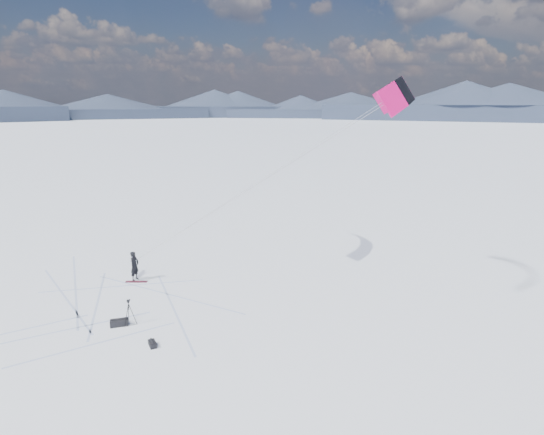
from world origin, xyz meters
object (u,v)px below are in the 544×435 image
at_px(snowkiter, 136,280).
at_px(snowboard, 136,282).
at_px(tripod, 129,309).
at_px(gear_bag_a, 119,323).
at_px(gear_bag_b, 152,344).

relative_size(snowkiter, snowboard, 1.39).
distance_m(snowkiter, snowboard, 0.37).
distance_m(snowboard, tripod, 6.04).
bearing_deg(gear_bag_a, gear_bag_b, -58.26).
bearing_deg(tripod, snowkiter, 102.80).
distance_m(snowboard, gear_bag_b, 8.60).
bearing_deg(snowboard, tripod, -76.67).
bearing_deg(gear_bag_b, gear_bag_a, -158.70).
bearing_deg(snowkiter, snowboard, -135.87).
height_order(snowkiter, tripod, tripod).
bearing_deg(snowboard, gear_bag_b, -68.69).
height_order(tripod, gear_bag_b, tripod).
bearing_deg(gear_bag_b, snowkiter, 174.82).
bearing_deg(tripod, gear_bag_b, -52.65).
distance_m(snowkiter, tripod, 6.40).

